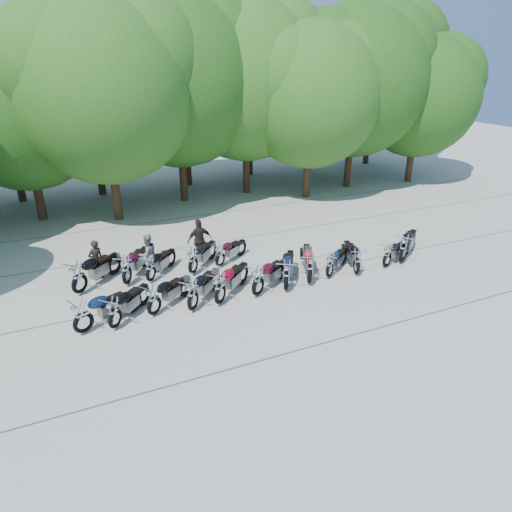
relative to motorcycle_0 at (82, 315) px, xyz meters
name	(u,v)px	position (x,y,z in m)	size (l,w,h in m)	color
ground	(273,300)	(6.28, -0.47, -0.68)	(90.00, 90.00, 0.00)	#A5A195
tree_2	(23,115)	(-0.97, 12.37, 4.63)	(7.31, 7.31, 8.97)	#3A2614
tree_3	(103,92)	(2.71, 10.77, 5.64)	(8.70, 8.70, 10.67)	#3A2614
tree_4	(177,82)	(6.82, 12.62, 5.96)	(9.13, 9.13, 11.20)	#3A2614
tree_5	(246,81)	(10.89, 12.73, 5.89)	(9.04, 9.04, 11.10)	#3A2614
tree_6	(310,97)	(13.83, 10.34, 5.13)	(8.00, 8.00, 9.82)	#3A2614
tree_7	(355,83)	(17.48, 11.31, 5.71)	(8.79, 8.79, 10.79)	#3A2614
tree_8	(419,97)	(22.11, 10.73, 4.80)	(7.53, 7.53, 9.25)	#3A2614
tree_10	(2,101)	(-2.01, 16.50, 4.98)	(7.78, 7.78, 9.55)	#3A2614
tree_11	(90,102)	(2.52, 15.95, 4.82)	(7.56, 7.56, 9.28)	#3A2614
tree_12	(183,94)	(8.08, 15.99, 5.05)	(7.88, 7.88, 9.67)	#3A2614
tree_13	(249,86)	(12.97, 17.00, 5.36)	(8.31, 8.31, 10.20)	#3A2614
tree_14	(311,89)	(16.96, 15.62, 5.15)	(8.02, 8.02, 9.84)	#3A2614
tree_15	(374,69)	(22.89, 16.55, 6.35)	(9.67, 9.67, 11.86)	#3A2614
motorcycle_0	(82,315)	(0.00, 0.00, 0.00)	(0.73, 2.40, 1.36)	#0C1B37
motorcycle_1	(114,311)	(0.93, -0.10, -0.04)	(0.68, 2.24, 1.27)	black
motorcycle_2	(154,299)	(2.23, 0.19, -0.05)	(0.68, 2.24, 1.27)	black
motorcycle_3	(193,294)	(3.48, -0.04, -0.01)	(0.71, 2.35, 1.33)	black
motorcycle_4	(220,287)	(4.46, -0.02, 0.01)	(0.75, 2.45, 1.38)	maroon
motorcycle_5	(258,280)	(5.89, -0.01, 0.00)	(0.73, 2.40, 1.36)	#3F0815
motorcycle_6	(286,274)	(7.00, -0.05, 0.01)	(0.74, 2.44, 1.38)	#0C1338
motorcycle_7	(310,267)	(8.05, 0.08, 0.03)	(0.76, 2.50, 1.41)	#A0050F
motorcycle_8	(330,264)	(9.02, 0.19, -0.09)	(0.63, 2.08, 1.17)	#0E203E
motorcycle_9	(357,260)	(10.14, 0.00, -0.04)	(0.69, 2.26, 1.28)	black
motorcycle_10	(388,255)	(11.66, 0.04, -0.09)	(0.63, 2.07, 1.17)	black
motorcycle_11	(404,247)	(12.53, 0.14, 0.04)	(0.77, 2.54, 1.44)	black
motorcycle_12	(78,276)	(0.12, 2.76, 0.05)	(0.78, 2.57, 1.45)	black
motorcycle_13	(126,269)	(1.79, 2.79, 0.01)	(0.74, 2.42, 1.37)	#3F0825
motorcycle_14	(150,268)	(2.66, 2.69, -0.07)	(0.65, 2.15, 1.21)	black
motorcycle_15	(193,260)	(4.31, 2.63, -0.02)	(0.71, 2.33, 1.32)	black
motorcycle_16	(220,254)	(5.50, 2.84, -0.09)	(0.63, 2.07, 1.17)	#3C0819
rider_0	(96,260)	(0.85, 3.78, 0.13)	(0.59, 0.39, 1.61)	black
rider_1	(148,254)	(2.75, 3.47, 0.15)	(0.81, 0.63, 1.66)	gray
rider_2	(200,240)	(5.00, 3.87, 0.23)	(1.07, 0.44, 1.82)	black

